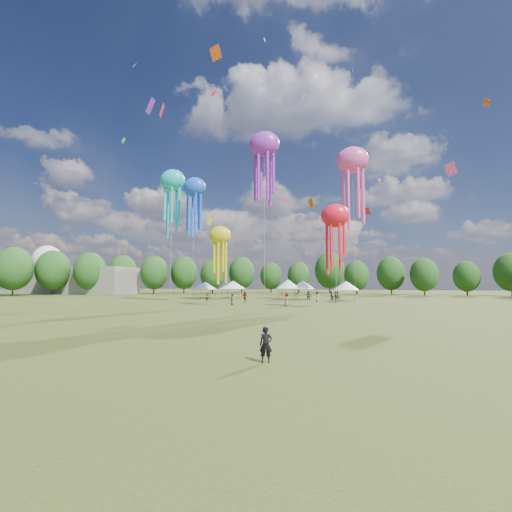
# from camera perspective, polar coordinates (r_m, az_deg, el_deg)

# --- Properties ---
(ground) EXTENTS (300.00, 300.00, 0.00)m
(ground) POSITION_cam_1_polar(r_m,az_deg,el_deg) (19.95, -18.20, -14.28)
(ground) COLOR #384416
(ground) RESTS_ON ground
(observer_main) EXTENTS (0.65, 0.52, 1.56)m
(observer_main) POSITION_cam_1_polar(r_m,az_deg,el_deg) (15.54, 1.65, -14.47)
(observer_main) COLOR black
(observer_main) RESTS_ON ground
(spectator_near) EXTENTS (1.04, 1.03, 1.69)m
(spectator_near) POSITION_cam_1_polar(r_m,az_deg,el_deg) (53.67, -3.94, -7.21)
(spectator_near) COLOR gray
(spectator_near) RESTS_ON ground
(spectators_far) EXTENTS (23.61, 20.10, 1.93)m
(spectators_far) POSITION_cam_1_polar(r_m,az_deg,el_deg) (62.06, 7.78, -6.71)
(spectators_far) COLOR gray
(spectators_far) RESTS_ON ground
(festival_tents) EXTENTS (36.05, 10.13, 4.12)m
(festival_tents) POSITION_cam_1_polar(r_m,az_deg,el_deg) (72.87, 1.63, -4.82)
(festival_tents) COLOR #47474C
(festival_tents) RESTS_ON ground
(show_kites) EXTENTS (37.96, 19.79, 30.33)m
(show_kites) POSITION_cam_1_polar(r_m,az_deg,el_deg) (61.37, 1.62, 11.77)
(show_kites) COLOR blue
(show_kites) RESTS_ON ground
(small_kites) EXTENTS (69.64, 50.86, 45.83)m
(small_kites) POSITION_cam_1_polar(r_m,az_deg,el_deg) (64.94, 4.79, 22.02)
(small_kites) COLOR blue
(small_kites) RESTS_ON ground
(treeline) EXTENTS (201.57, 95.24, 13.43)m
(treeline) POSITION_cam_1_polar(r_m,az_deg,el_deg) (80.40, 4.49, -2.20)
(treeline) COLOR #38281C
(treeline) RESTS_ON ground
(hangar) EXTENTS (40.00, 12.00, 8.00)m
(hangar) POSITION_cam_1_polar(r_m,az_deg,el_deg) (121.09, -28.20, -3.63)
(hangar) COLOR gray
(hangar) RESTS_ON ground
(radome) EXTENTS (9.00, 9.00, 16.00)m
(radome) POSITION_cam_1_polar(r_m,az_deg,el_deg) (136.76, -31.30, -1.02)
(radome) COLOR white
(radome) RESTS_ON ground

